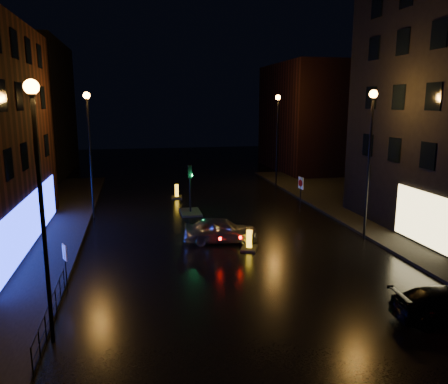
{
  "coord_description": "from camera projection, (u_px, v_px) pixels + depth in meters",
  "views": [
    {
      "loc": [
        -4.94,
        -15.91,
        7.7
      ],
      "look_at": [
        -0.11,
        7.46,
        2.8
      ],
      "focal_mm": 35.0,
      "sensor_mm": 36.0,
      "label": 1
    }
  ],
  "objects": [
    {
      "name": "street_lamp_lfar",
      "position": [
        89.0,
        136.0,
        28.56
      ],
      "size": [
        0.44,
        0.44,
        8.37
      ],
      "color": "black",
      "rests_on": "ground"
    },
    {
      "name": "bollard_near",
      "position": [
        249.0,
        245.0,
        23.33
      ],
      "size": [
        1.22,
        1.42,
        1.05
      ],
      "rotation": [
        0.0,
        0.0,
        -0.42
      ],
      "color": "black",
      "rests_on": "ground"
    },
    {
      "name": "silver_hatchback",
      "position": [
        221.0,
        230.0,
        24.41
      ],
      "size": [
        4.32,
        2.21,
        1.41
      ],
      "primitive_type": "imported",
      "rotation": [
        0.0,
        0.0,
        1.43
      ],
      "color": "#AAACB2",
      "rests_on": "ground"
    },
    {
      "name": "traffic_signal",
      "position": [
        190.0,
        206.0,
        30.88
      ],
      "size": [
        1.4,
        2.4,
        3.45
      ],
      "color": "black",
      "rests_on": "ground"
    },
    {
      "name": "building_far_right",
      "position": [
        309.0,
        118.0,
        50.25
      ],
      "size": [
        8.0,
        14.0,
        12.0
      ],
      "primitive_type": "cube",
      "color": "black",
      "rests_on": "ground"
    },
    {
      "name": "street_lamp_rnear",
      "position": [
        370.0,
        142.0,
        23.97
      ],
      "size": [
        0.44,
        0.44,
        8.37
      ],
      "color": "black",
      "rests_on": "ground"
    },
    {
      "name": "road_sign_right",
      "position": [
        301.0,
        186.0,
        30.81
      ],
      "size": [
        0.17,
        0.62,
        2.55
      ],
      "rotation": [
        0.0,
        0.0,
        3.31
      ],
      "color": "black",
      "rests_on": "ground"
    },
    {
      "name": "pavement_right",
      "position": [
        436.0,
        223.0,
        28.22
      ],
      "size": [
        12.0,
        44.0,
        0.15
      ],
      "primitive_type": "cube",
      "color": "black",
      "rests_on": "ground"
    },
    {
      "name": "building_far_left",
      "position": [
        27.0,
        109.0,
        46.79
      ],
      "size": [
        8.0,
        16.0,
        14.0
      ],
      "primitive_type": "cube",
      "color": "black",
      "rests_on": "ground"
    },
    {
      "name": "guard_railing",
      "position": [
        51.0,
        308.0,
        15.1
      ],
      "size": [
        0.05,
        6.04,
        1.0
      ],
      "color": "black",
      "rests_on": "ground"
    },
    {
      "name": "bollard_far",
      "position": [
        177.0,
        195.0,
        35.96
      ],
      "size": [
        0.97,
        1.35,
        1.11
      ],
      "rotation": [
        0.0,
        0.0,
        -0.1
      ],
      "color": "black",
      "rests_on": "ground"
    },
    {
      "name": "road_sign_left",
      "position": [
        65.0,
        256.0,
        17.87
      ],
      "size": [
        0.24,
        0.46,
        2.02
      ],
      "rotation": [
        0.0,
        0.0,
        0.43
      ],
      "color": "black",
      "rests_on": "ground"
    },
    {
      "name": "ground",
      "position": [
        264.0,
        295.0,
        17.79
      ],
      "size": [
        120.0,
        120.0,
        0.0
      ],
      "primitive_type": "plane",
      "color": "black",
      "rests_on": "ground"
    },
    {
      "name": "street_lamp_rfar",
      "position": [
        277.0,
        127.0,
        39.32
      ],
      "size": [
        0.44,
        0.44,
        8.37
      ],
      "color": "black",
      "rests_on": "ground"
    },
    {
      "name": "street_lamp_lnear",
      "position": [
        39.0,
        175.0,
        13.21
      ],
      "size": [
        0.44,
        0.44,
        8.37
      ],
      "color": "black",
      "rests_on": "ground"
    }
  ]
}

